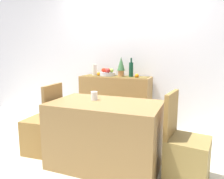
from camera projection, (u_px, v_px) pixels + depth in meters
The scene contains 19 objects.
ground_plane at pixel (104, 150), 2.86m from camera, with size 6.40×6.40×0.02m, color beige.
room_wall_rear at pixel (131, 49), 3.72m from camera, with size 6.40×0.06×2.70m, color silver.
sideboard_console at pixel (115, 102), 3.70m from camera, with size 1.20×0.42×0.89m, color olive.
table_runner at pixel (115, 76), 3.62m from camera, with size 1.13×0.32×0.01m, color brown.
fruit_bowl at pixel (108, 74), 3.67m from camera, with size 0.27×0.27×0.06m, color silver.
apple_right at pixel (106, 70), 3.63m from camera, with size 0.07×0.07×0.07m, color red.
apple_left at pixel (109, 70), 3.71m from camera, with size 0.07×0.07×0.07m, color #879E44.
apple_rear at pixel (103, 70), 3.68m from camera, with size 0.07×0.07×0.07m, color red.
apple_front at pixel (108, 70), 3.57m from camera, with size 0.08×0.08×0.08m, color #AB292A.
apple_center at pixel (112, 71), 3.61m from camera, with size 0.07×0.07×0.07m, color #8AAE3F.
wine_bottle at pixel (131, 69), 3.50m from camera, with size 0.07×0.07×0.32m.
ceramic_vase at pixel (94, 70), 3.75m from camera, with size 0.08×0.08×0.20m, color silver.
potted_plant at pixel (121, 66), 3.56m from camera, with size 0.13×0.13×0.33m.
orange_loose_end at pixel (99, 74), 3.70m from camera, with size 0.07×0.07×0.07m, color orange.
orange_loose_mid at pixel (137, 76), 3.42m from camera, with size 0.07×0.07×0.07m, color orange.
dining_table at pixel (105, 134), 2.42m from camera, with size 1.21×0.72×0.74m, color olive.
coffee_cup at pixel (94, 96), 2.47m from camera, with size 0.08×0.08×0.10m, color silver.
chair_near_window at pixel (43, 133), 2.75m from camera, with size 0.43×0.43×0.90m.
chair_by_corner at pixel (186, 156), 2.12m from camera, with size 0.45×0.45×0.90m.
Camera 1 is at (1.07, -2.46, 1.28)m, focal length 34.16 mm.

